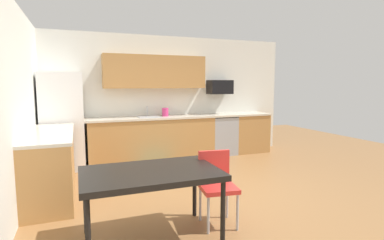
{
  "coord_description": "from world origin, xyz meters",
  "views": [
    {
      "loc": [
        -1.91,
        -4.0,
        1.64
      ],
      "look_at": [
        0.0,
        1.0,
        1.0
      ],
      "focal_mm": 28.26,
      "sensor_mm": 36.0,
      "label": 1
    }
  ],
  "objects_px": {
    "oven_range": "(221,135)",
    "microwave": "(220,87)",
    "kettle": "(165,113)",
    "chair_near_table": "(217,181)",
    "refrigerator": "(63,122)",
    "dining_table": "(151,176)"
  },
  "relations": [
    {
      "from": "refrigerator",
      "to": "oven_range",
      "type": "distance_m",
      "value": 3.44
    },
    {
      "from": "refrigerator",
      "to": "microwave",
      "type": "distance_m",
      "value": 3.48
    },
    {
      "from": "oven_range",
      "to": "chair_near_table",
      "type": "xyz_separation_m",
      "value": [
        -1.65,
        -3.21,
        0.05
      ]
    },
    {
      "from": "dining_table",
      "to": "chair_near_table",
      "type": "xyz_separation_m",
      "value": [
        0.81,
        0.11,
        -0.18
      ]
    },
    {
      "from": "chair_near_table",
      "to": "refrigerator",
      "type": "bearing_deg",
      "value": 119.39
    },
    {
      "from": "refrigerator",
      "to": "kettle",
      "type": "xyz_separation_m",
      "value": [
        2.07,
        0.13,
        0.09
      ]
    },
    {
      "from": "dining_table",
      "to": "kettle",
      "type": "relative_size",
      "value": 7.0
    },
    {
      "from": "dining_table",
      "to": "kettle",
      "type": "height_order",
      "value": "kettle"
    },
    {
      "from": "oven_range",
      "to": "kettle",
      "type": "distance_m",
      "value": 1.46
    },
    {
      "from": "kettle",
      "to": "dining_table",
      "type": "bearing_deg",
      "value": -108.34
    },
    {
      "from": "chair_near_table",
      "to": "kettle",
      "type": "distance_m",
      "value": 3.31
    },
    {
      "from": "oven_range",
      "to": "kettle",
      "type": "height_order",
      "value": "kettle"
    },
    {
      "from": "refrigerator",
      "to": "oven_range",
      "type": "height_order",
      "value": "refrigerator"
    },
    {
      "from": "refrigerator",
      "to": "microwave",
      "type": "xyz_separation_m",
      "value": [
        3.41,
        0.18,
        0.64
      ]
    },
    {
      "from": "refrigerator",
      "to": "microwave",
      "type": "bearing_deg",
      "value": 3.02
    },
    {
      "from": "microwave",
      "to": "chair_near_table",
      "type": "xyz_separation_m",
      "value": [
        -1.65,
        -3.31,
        -1.06
      ]
    },
    {
      "from": "refrigerator",
      "to": "kettle",
      "type": "bearing_deg",
      "value": 3.6
    },
    {
      "from": "dining_table",
      "to": "kettle",
      "type": "xyz_separation_m",
      "value": [
        1.12,
        3.37,
        0.33
      ]
    },
    {
      "from": "oven_range",
      "to": "microwave",
      "type": "relative_size",
      "value": 1.69
    },
    {
      "from": "microwave",
      "to": "dining_table",
      "type": "relative_size",
      "value": 0.39
    },
    {
      "from": "refrigerator",
      "to": "oven_range",
      "type": "relative_size",
      "value": 2.04
    },
    {
      "from": "refrigerator",
      "to": "oven_range",
      "type": "bearing_deg",
      "value": 1.34
    }
  ]
}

